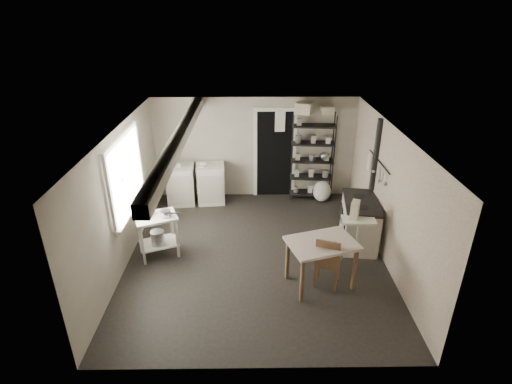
{
  "coord_description": "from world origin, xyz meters",
  "views": [
    {
      "loc": [
        -0.08,
        -6.04,
        4.11
      ],
      "look_at": [
        0.0,
        0.3,
        1.1
      ],
      "focal_mm": 28.0,
      "sensor_mm": 36.0,
      "label": 1
    }
  ],
  "objects_px": {
    "shelf_rack": "(312,159)",
    "chair": "(328,258)",
    "stove": "(359,222)",
    "work_table": "(320,264)",
    "flour_sack": "(322,191)",
    "base_cabinets": "(196,183)",
    "prep_table": "(158,236)",
    "stockpot": "(147,206)"
  },
  "relations": [
    {
      "from": "base_cabinets",
      "to": "work_table",
      "type": "bearing_deg",
      "value": -56.97
    },
    {
      "from": "base_cabinets",
      "to": "stove",
      "type": "distance_m",
      "value": 3.69
    },
    {
      "from": "stockpot",
      "to": "work_table",
      "type": "height_order",
      "value": "stockpot"
    },
    {
      "from": "base_cabinets",
      "to": "stove",
      "type": "bearing_deg",
      "value": -33.44
    },
    {
      "from": "prep_table",
      "to": "chair",
      "type": "height_order",
      "value": "chair"
    },
    {
      "from": "flour_sack",
      "to": "base_cabinets",
      "type": "bearing_deg",
      "value": -179.79
    },
    {
      "from": "stove",
      "to": "flour_sack",
      "type": "height_order",
      "value": "stove"
    },
    {
      "from": "stove",
      "to": "work_table",
      "type": "distance_m",
      "value": 1.52
    },
    {
      "from": "stockpot",
      "to": "chair",
      "type": "xyz_separation_m",
      "value": [
        3.01,
        -0.95,
        -0.45
      ]
    },
    {
      "from": "stove",
      "to": "work_table",
      "type": "xyz_separation_m",
      "value": [
        -0.92,
        -1.22,
        -0.06
      ]
    },
    {
      "from": "shelf_rack",
      "to": "chair",
      "type": "bearing_deg",
      "value": -88.58
    },
    {
      "from": "work_table",
      "to": "stove",
      "type": "bearing_deg",
      "value": 53.02
    },
    {
      "from": "shelf_rack",
      "to": "prep_table",
      "type": "bearing_deg",
      "value": -138.39
    },
    {
      "from": "base_cabinets",
      "to": "shelf_rack",
      "type": "relative_size",
      "value": 0.67
    },
    {
      "from": "stove",
      "to": "work_table",
      "type": "bearing_deg",
      "value": -119.19
    },
    {
      "from": "shelf_rack",
      "to": "chair",
      "type": "relative_size",
      "value": 2.21
    },
    {
      "from": "work_table",
      "to": "chair",
      "type": "distance_m",
      "value": 0.16
    },
    {
      "from": "stockpot",
      "to": "stove",
      "type": "distance_m",
      "value": 3.85
    },
    {
      "from": "chair",
      "to": "flour_sack",
      "type": "relative_size",
      "value": 1.86
    },
    {
      "from": "shelf_rack",
      "to": "chair",
      "type": "height_order",
      "value": "shelf_rack"
    },
    {
      "from": "base_cabinets",
      "to": "chair",
      "type": "distance_m",
      "value": 3.85
    },
    {
      "from": "base_cabinets",
      "to": "shelf_rack",
      "type": "distance_m",
      "value": 2.65
    },
    {
      "from": "flour_sack",
      "to": "work_table",
      "type": "bearing_deg",
      "value": -99.91
    },
    {
      "from": "flour_sack",
      "to": "stockpot",
      "type": "bearing_deg",
      "value": -149.24
    },
    {
      "from": "prep_table",
      "to": "stove",
      "type": "bearing_deg",
      "value": 5.77
    },
    {
      "from": "base_cabinets",
      "to": "work_table",
      "type": "xyz_separation_m",
      "value": [
        2.33,
        -2.96,
        -0.08
      ]
    },
    {
      "from": "stove",
      "to": "chair",
      "type": "relative_size",
      "value": 1.22
    },
    {
      "from": "stockpot",
      "to": "work_table",
      "type": "distance_m",
      "value": 3.09
    },
    {
      "from": "base_cabinets",
      "to": "flour_sack",
      "type": "bearing_deg",
      "value": -4.9
    },
    {
      "from": "flour_sack",
      "to": "chair",
      "type": "bearing_deg",
      "value": -97.64
    },
    {
      "from": "prep_table",
      "to": "flour_sack",
      "type": "bearing_deg",
      "value": 33.16
    },
    {
      "from": "prep_table",
      "to": "work_table",
      "type": "xyz_separation_m",
      "value": [
        2.74,
        -0.85,
        -0.02
      ]
    },
    {
      "from": "stockpot",
      "to": "flour_sack",
      "type": "distance_m",
      "value": 4.03
    },
    {
      "from": "shelf_rack",
      "to": "work_table",
      "type": "bearing_deg",
      "value": -90.76
    },
    {
      "from": "stockpot",
      "to": "flour_sack",
      "type": "relative_size",
      "value": 0.52
    },
    {
      "from": "stove",
      "to": "chair",
      "type": "distance_m",
      "value": 1.45
    },
    {
      "from": "prep_table",
      "to": "chair",
      "type": "xyz_separation_m",
      "value": [
        2.86,
        -0.85,
        0.08
      ]
    },
    {
      "from": "prep_table",
      "to": "stockpot",
      "type": "bearing_deg",
      "value": 147.05
    },
    {
      "from": "prep_table",
      "to": "chair",
      "type": "distance_m",
      "value": 2.98
    },
    {
      "from": "shelf_rack",
      "to": "flour_sack",
      "type": "bearing_deg",
      "value": -31.16
    },
    {
      "from": "prep_table",
      "to": "flour_sack",
      "type": "relative_size",
      "value": 1.63
    },
    {
      "from": "prep_table",
      "to": "stove",
      "type": "height_order",
      "value": "stove"
    }
  ]
}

